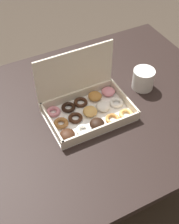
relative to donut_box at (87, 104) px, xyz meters
The scene contains 4 objects.
ground_plane 0.75m from the donut_box, 165.41° to the left, with size 8.00×8.00×0.00m, color #42382D.
dining_table 0.13m from the donut_box, 165.41° to the left, with size 1.25×0.91×0.71m.
donut_box is the anchor object (origin of this frame).
coffee_mug 0.29m from the donut_box, ahead, with size 0.09×0.09×0.09m.
Camera 1 is at (-0.39, -0.80, 1.62)m, focal length 50.00 mm.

